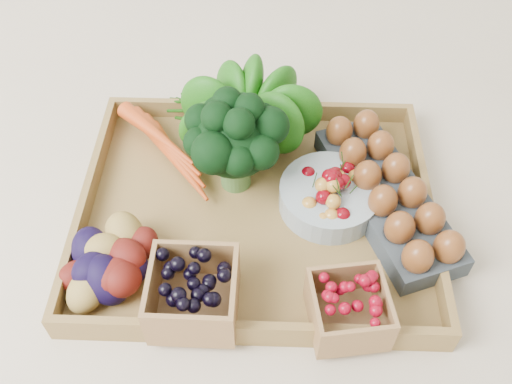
{
  "coord_description": "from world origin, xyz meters",
  "views": [
    {
      "loc": [
        0.02,
        -0.56,
        0.73
      ],
      "look_at": [
        0.0,
        0.0,
        0.06
      ],
      "focal_mm": 40.0,
      "sensor_mm": 36.0,
      "label": 1
    }
  ],
  "objects_px": {
    "cherry_bowl": "(329,197)",
    "egg_carton": "(386,198)",
    "tray": "(256,213)",
    "broccoli": "(235,155)"
  },
  "relations": [
    {
      "from": "tray",
      "to": "egg_carton",
      "type": "xyz_separation_m",
      "value": [
        0.21,
        0.02,
        0.03
      ]
    },
    {
      "from": "egg_carton",
      "to": "cherry_bowl",
      "type": "bearing_deg",
      "value": 160.91
    },
    {
      "from": "tray",
      "to": "cherry_bowl",
      "type": "xyz_separation_m",
      "value": [
        0.12,
        0.01,
        0.03
      ]
    },
    {
      "from": "broccoli",
      "to": "egg_carton",
      "type": "distance_m",
      "value": 0.25
    },
    {
      "from": "egg_carton",
      "to": "tray",
      "type": "bearing_deg",
      "value": 163.89
    },
    {
      "from": "tray",
      "to": "broccoli",
      "type": "xyz_separation_m",
      "value": [
        -0.04,
        0.06,
        0.07
      ]
    },
    {
      "from": "cherry_bowl",
      "to": "egg_carton",
      "type": "distance_m",
      "value": 0.09
    },
    {
      "from": "tray",
      "to": "egg_carton",
      "type": "distance_m",
      "value": 0.21
    },
    {
      "from": "cherry_bowl",
      "to": "egg_carton",
      "type": "height_order",
      "value": "cherry_bowl"
    },
    {
      "from": "tray",
      "to": "broccoli",
      "type": "relative_size",
      "value": 3.33
    }
  ]
}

